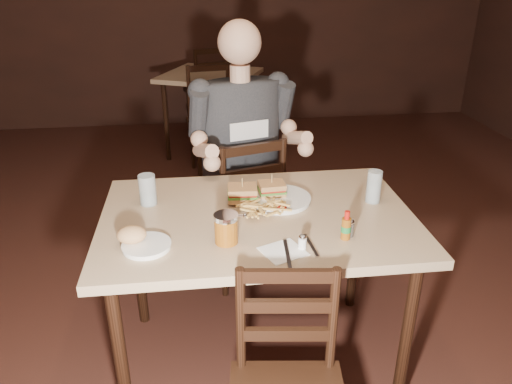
{
  "coord_description": "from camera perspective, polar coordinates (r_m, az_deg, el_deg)",
  "views": [
    {
      "loc": [
        -0.31,
        -2.15,
        1.73
      ],
      "look_at": [
        -0.07,
        -0.29,
        0.85
      ],
      "focal_mm": 35.0,
      "sensor_mm": 36.0,
      "label": 1
    }
  ],
  "objects": [
    {
      "name": "salt_shaker",
      "position": [
        1.82,
        5.33,
        -5.72
      ],
      "size": [
        0.03,
        0.03,
        0.05
      ],
      "primitive_type": null,
      "rotation": [
        0.0,
        0.0,
        -0.01
      ],
      "color": "white",
      "rests_on": "main_table"
    },
    {
      "name": "bg_chair_far",
      "position": [
        5.35,
        -5.46,
        11.42
      ],
      "size": [
        0.54,
        0.57,
        0.94
      ],
      "primitive_type": null,
      "rotation": [
        0.0,
        0.0,
        3.39
      ],
      "color": "black",
      "rests_on": "ground"
    },
    {
      "name": "pepper_shaker",
      "position": [
        1.93,
        10.62,
        -4.08
      ],
      "size": [
        0.04,
        0.04,
        0.07
      ],
      "primitive_type": null,
      "rotation": [
        0.0,
        0.0,
        -0.01
      ],
      "color": "#38332D",
      "rests_on": "main_table"
    },
    {
      "name": "dinner_plate",
      "position": [
        2.17,
        2.7,
        -0.89
      ],
      "size": [
        0.27,
        0.27,
        0.02
      ],
      "primitive_type": "cylinder",
      "rotation": [
        0.0,
        0.0,
        -0.01
      ],
      "color": "white",
      "rests_on": "main_table"
    },
    {
      "name": "bread_roll",
      "position": [
        1.88,
        -14.03,
        -4.74
      ],
      "size": [
        0.11,
        0.09,
        0.06
      ],
      "primitive_type": "ellipsoid",
      "rotation": [
        0.0,
        0.0,
        -0.01
      ],
      "color": "tan",
      "rests_on": "side_plate"
    },
    {
      "name": "syrup_dispenser",
      "position": [
        1.84,
        -3.43,
        -4.18
      ],
      "size": [
        0.09,
        0.09,
        0.12
      ],
      "primitive_type": null,
      "rotation": [
        0.0,
        0.0,
        -0.01
      ],
      "color": "brown",
      "rests_on": "main_table"
    },
    {
      "name": "side_plate",
      "position": [
        1.87,
        -12.38,
        -6.11
      ],
      "size": [
        0.18,
        0.18,
        0.01
      ],
      "primitive_type": "cylinder",
      "rotation": [
        0.0,
        0.0,
        -0.01
      ],
      "color": "white",
      "rests_on": "main_table"
    },
    {
      "name": "sandwich_left",
      "position": [
        2.14,
        -1.57,
        0.43
      ],
      "size": [
        0.13,
        0.11,
        0.1
      ],
      "primitive_type": null,
      "rotation": [
        0.0,
        0.0,
        -0.07
      ],
      "color": "tan",
      "rests_on": "dinner_plate"
    },
    {
      "name": "fork",
      "position": [
        1.85,
        6.3,
        -6.06
      ],
      "size": [
        0.02,
        0.16,
        0.0
      ],
      "primitive_type": "cube",
      "rotation": [
        0.0,
        0.0,
        0.07
      ],
      "color": "silver",
      "rests_on": "napkin"
    },
    {
      "name": "room_shell",
      "position": [
        2.2,
        0.8,
        16.51
      ],
      "size": [
        7.0,
        7.0,
        7.0
      ],
      "color": "black",
      "rests_on": "ground"
    },
    {
      "name": "main_table",
      "position": [
        2.1,
        0.18,
        -4.41
      ],
      "size": [
        1.29,
        0.87,
        0.77
      ],
      "rotation": [
        0.0,
        0.0,
        -0.01
      ],
      "color": "tan",
      "rests_on": "ground"
    },
    {
      "name": "knife",
      "position": [
        1.78,
        3.66,
        -7.38
      ],
      "size": [
        0.03,
        0.23,
        0.01
      ],
      "primitive_type": "cube",
      "rotation": [
        0.0,
        0.0,
        -0.08
      ],
      "color": "silver",
      "rests_on": "napkin"
    },
    {
      "name": "chair_far",
      "position": [
        2.84,
        -1.71,
        -1.74
      ],
      "size": [
        0.52,
        0.54,
        0.89
      ],
      "primitive_type": null,
      "rotation": [
        0.0,
        0.0,
        3.41
      ],
      "color": "black",
      "rests_on": "ground"
    },
    {
      "name": "ketchup_dollop",
      "position": [
        2.08,
        2.97,
        -1.8
      ],
      "size": [
        0.04,
        0.04,
        0.01
      ],
      "primitive_type": "ellipsoid",
      "rotation": [
        0.0,
        0.0,
        -0.01
      ],
      "color": "maroon",
      "rests_on": "dinner_plate"
    },
    {
      "name": "glass_right",
      "position": [
        2.2,
        13.33,
        0.61
      ],
      "size": [
        0.06,
        0.06,
        0.14
      ],
      "primitive_type": "cylinder",
      "rotation": [
        0.0,
        0.0,
        -0.01
      ],
      "color": "silver",
      "rests_on": "main_table"
    },
    {
      "name": "sandwich_right",
      "position": [
        2.17,
        1.81,
        0.78
      ],
      "size": [
        0.12,
        0.1,
        0.1
      ],
      "primitive_type": null,
      "rotation": [
        0.0,
        0.0,
        0.06
      ],
      "color": "tan",
      "rests_on": "dinner_plate"
    },
    {
      "name": "glass_left",
      "position": [
        2.17,
        -12.28,
        0.25
      ],
      "size": [
        0.07,
        0.07,
        0.13
      ],
      "primitive_type": "cylinder",
      "rotation": [
        0.0,
        0.0,
        -0.01
      ],
      "color": "silver",
      "rests_on": "main_table"
    },
    {
      "name": "fries_pile",
      "position": [
        2.05,
        1.0,
        -1.72
      ],
      "size": [
        0.24,
        0.17,
        0.04
      ],
      "primitive_type": null,
      "rotation": [
        0.0,
        0.0,
        -0.01
      ],
      "color": "tan",
      "rests_on": "dinner_plate"
    },
    {
      "name": "hot_sauce",
      "position": [
        1.89,
        10.28,
        -3.74
      ],
      "size": [
        0.04,
        0.04,
        0.12
      ],
      "primitive_type": null,
      "rotation": [
        0.0,
        0.0,
        -0.01
      ],
      "color": "brown",
      "rests_on": "main_table"
    },
    {
      "name": "diner",
      "position": [
        2.6,
        -1.44,
        8.0
      ],
      "size": [
        0.68,
        0.59,
        1.01
      ],
      "primitive_type": null,
      "rotation": [
        0.0,
        0.0,
        0.27
      ],
      "color": "#2E2F34",
      "rests_on": "chair_far"
    },
    {
      "name": "napkin",
      "position": [
        1.81,
        3.11,
        -6.78
      ],
      "size": [
        0.18,
        0.18,
        0.0
      ],
      "primitive_type": "cube",
      "rotation": [
        0.0,
        0.0,
        0.38
      ],
      "color": "white",
      "rests_on": "main_table"
    },
    {
      "name": "bg_table",
      "position": [
        4.77,
        -5.26,
        12.33
      ],
      "size": [
        1.06,
        1.06,
        0.77
      ],
      "rotation": [
        0.0,
        0.0,
        -0.43
      ],
      "color": "tan",
      "rests_on": "ground"
    },
    {
      "name": "bg_chair_near",
      "position": [
        4.3,
        -4.79,
        7.84
      ],
      "size": [
        0.49,
        0.52,
        0.92
      ],
      "primitive_type": null,
      "rotation": [
        0.0,
        0.0,
        0.15
      ],
      "color": "black",
      "rests_on": "ground"
    }
  ]
}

